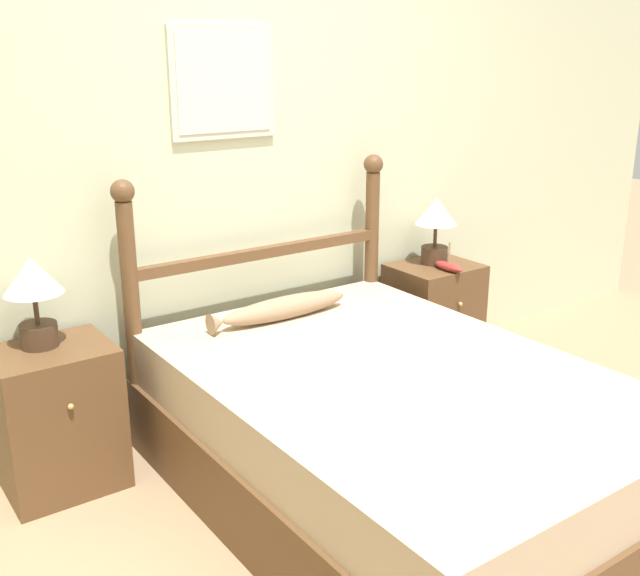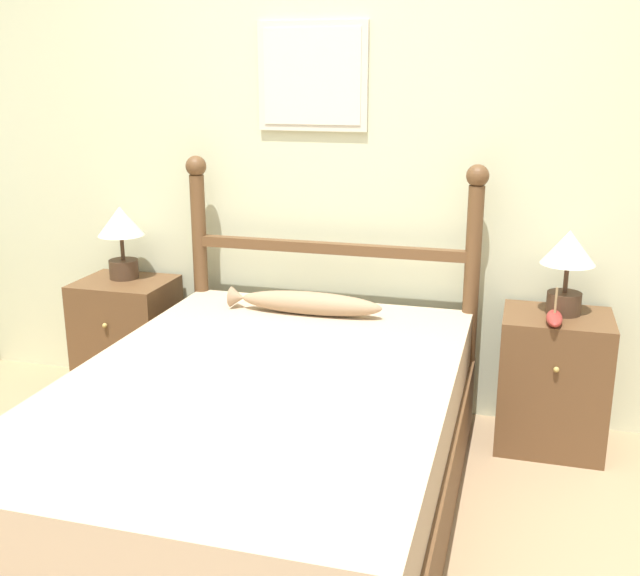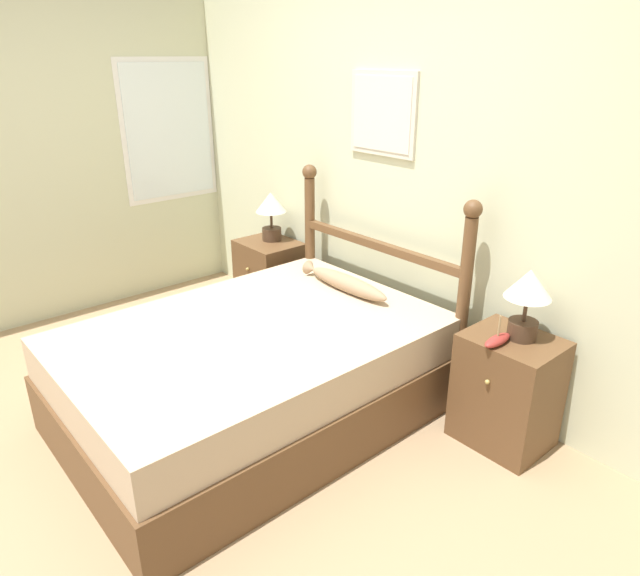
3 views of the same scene
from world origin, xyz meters
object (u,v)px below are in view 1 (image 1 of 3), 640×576
Objects in this scene: table_lamp_left at (33,288)px; model_boat at (449,266)px; nightstand_right at (433,317)px; nightstand_left at (58,418)px; table_lamp_right at (436,221)px; bed at (393,437)px; fish_pillow at (282,308)px.

model_boat is (2.08, -0.17, -0.22)m from table_lamp_left.
nightstand_left is at bearing 180.00° from nightstand_right.
table_lamp_left and table_lamp_right have the same top height.
bed is 5.47× the size of table_lamp_left.
model_boat is (-0.02, -0.12, 0.33)m from nightstand_right.
table_lamp_right reaches higher than model_boat.
fish_pillow is at bearing 93.69° from bed.
table_lamp_right is 0.27m from model_boat.
model_boat is at bearing -3.37° from nightstand_left.
bed is at bearing -143.60° from model_boat.
model_boat is at bearing 36.40° from bed.
table_lamp_right is (2.12, -0.02, 0.00)m from table_lamp_left.
model_boat is 0.27× the size of fish_pillow.
nightstand_left is at bearing -64.88° from table_lamp_left.
model_boat reaches higher than bed.
nightstand_right reaches higher than bed.
fish_pillow reaches higher than bed.
bed is 10.28× the size of model_boat.
bed is at bearing -139.53° from table_lamp_right.
table_lamp_right is (1.06, 0.90, 0.57)m from bed.
table_lamp_left reaches higher than nightstand_right.
bed is 1.31m from model_boat.
bed is 1.52m from table_lamp_left.
fish_pillow is at bearing -179.02° from model_boat.
table_lamp_right is at bearing -0.50° from table_lamp_left.
nightstand_right is at bearing -1.34° from table_lamp_left.
fish_pillow is (-0.05, 0.73, 0.34)m from bed.
model_boat is 1.07m from fish_pillow.
nightstand_right is at bearing 0.00° from nightstand_left.
fish_pillow reaches higher than nightstand_left.
bed is 2.81× the size of fish_pillow.
table_lamp_right is at bearing 0.84° from nightstand_left.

